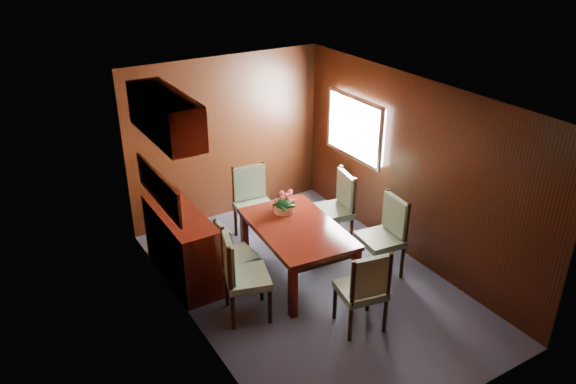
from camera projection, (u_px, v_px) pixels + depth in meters
ground at (311, 285)px, 6.92m from camera, size 4.50×4.50×0.00m
room_shell at (290, 155)px, 6.41m from camera, size 3.06×4.52×2.41m
sideboard at (182, 245)px, 6.91m from camera, size 0.48×1.40×0.90m
dining_table at (297, 234)px, 6.84m from camera, size 1.07×1.59×0.71m
chair_left_near at (240, 272)px, 6.15m from camera, size 0.60×0.61×1.05m
chair_left_far at (232, 252)px, 6.68m from camera, size 0.41×0.43×0.89m
chair_right_near at (386, 232)px, 6.94m from camera, size 0.53×0.55×1.05m
chair_right_far at (337, 204)px, 7.60m from camera, size 0.56×0.58×1.04m
chair_head at (365, 287)px, 5.94m from camera, size 0.56×0.54×1.01m
chair_foot at (253, 199)px, 7.72m from camera, size 0.56×0.54×1.06m
flower_centerpiece at (284, 202)px, 7.08m from camera, size 0.29×0.29×0.29m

